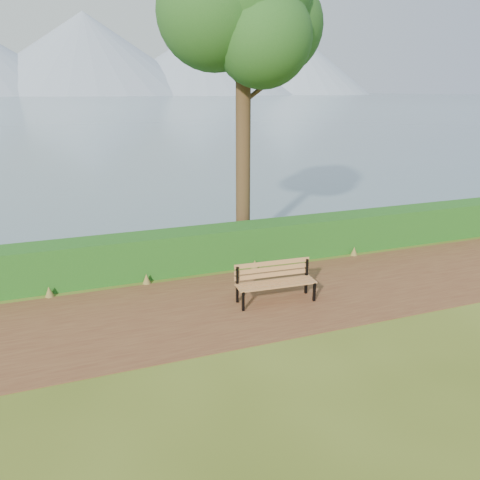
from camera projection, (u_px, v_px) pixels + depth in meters
name	position (u px, v px, depth m)	size (l,w,h in m)	color
ground	(219.00, 314.00, 9.37)	(140.00, 140.00, 0.00)	#435117
path	(214.00, 308.00, 9.64)	(40.00, 3.40, 0.01)	#5A2F1E
hedge	(187.00, 251.00, 11.54)	(32.00, 0.85, 1.00)	#144615
water	(66.00, 98.00, 241.60)	(700.00, 510.00, 0.00)	slate
mountains	(47.00, 58.00, 360.54)	(585.00, 190.00, 70.00)	#7E8EA8
bench	(275.00, 279.00, 9.84)	(1.71, 0.59, 0.85)	black
tree	(243.00, 6.00, 11.30)	(4.32, 3.56, 8.37)	#3C2818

